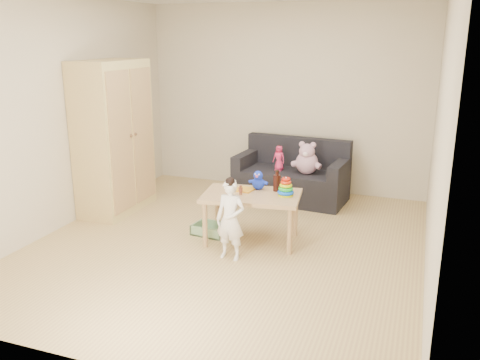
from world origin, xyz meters
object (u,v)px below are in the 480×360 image
at_px(wardrobe, 114,138).
at_px(play_table, 251,218).
at_px(toddler, 230,221).
at_px(sofa, 291,185).

relative_size(wardrobe, play_table, 1.84).
height_order(wardrobe, toddler, wardrobe).
distance_m(wardrobe, toddler, 2.16).
distance_m(sofa, toddler, 2.06).
relative_size(play_table, toddler, 1.28).
relative_size(sofa, play_table, 1.43).
height_order(sofa, toddler, toddler).
distance_m(wardrobe, sofa, 2.40).
relative_size(sofa, toddler, 1.83).
bearing_deg(toddler, play_table, 86.88).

